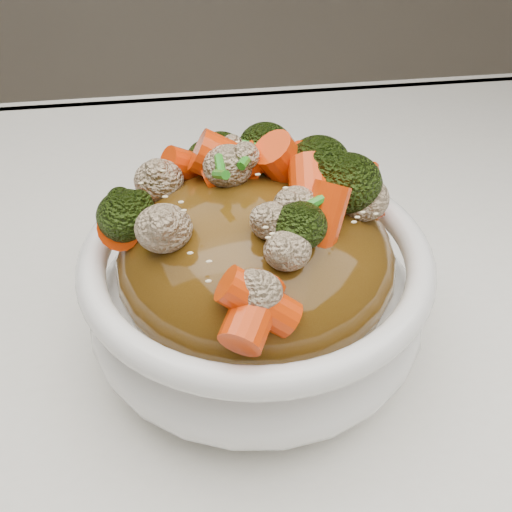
{
  "coord_description": "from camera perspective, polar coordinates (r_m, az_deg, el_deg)",
  "views": [
    {
      "loc": [
        -0.04,
        -0.24,
        1.03
      ],
      "look_at": [
        -0.0,
        0.02,
        0.82
      ],
      "focal_mm": 42.0,
      "sensor_mm": 36.0,
      "label": 1
    }
  ],
  "objects": [
    {
      "name": "tablecloth",
      "position": [
        0.39,
        1.25,
        -12.53
      ],
      "size": [
        1.2,
        0.8,
        0.04
      ],
      "primitive_type": "cube",
      "color": "white",
      "rests_on": "dining_table"
    },
    {
      "name": "bowl",
      "position": [
        0.36,
        -0.0,
        -3.69
      ],
      "size": [
        0.26,
        0.26,
        0.08
      ],
      "primitive_type": null,
      "rotation": [
        0.0,
        0.0,
        0.36
      ],
      "color": "white",
      "rests_on": "tablecloth"
    },
    {
      "name": "sauce_base",
      "position": [
        0.34,
        0.0,
        -0.36
      ],
      "size": [
        0.2,
        0.2,
        0.09
      ],
      "primitive_type": "ellipsoid",
      "rotation": [
        0.0,
        0.0,
        0.36
      ],
      "color": "#4F320D",
      "rests_on": "bowl"
    },
    {
      "name": "carrots",
      "position": [
        0.31,
        0.0,
        7.88
      ],
      "size": [
        0.2,
        0.2,
        0.05
      ],
      "primitive_type": null,
      "rotation": [
        0.0,
        0.0,
        0.36
      ],
      "color": "#EA3E07",
      "rests_on": "sauce_base"
    },
    {
      "name": "broccoli",
      "position": [
        0.31,
        0.0,
        7.73
      ],
      "size": [
        0.2,
        0.2,
        0.04
      ],
      "primitive_type": null,
      "rotation": [
        0.0,
        0.0,
        0.36
      ],
      "color": "black",
      "rests_on": "sauce_base"
    },
    {
      "name": "cauliflower",
      "position": [
        0.31,
        0.0,
        7.44
      ],
      "size": [
        0.2,
        0.2,
        0.03
      ],
      "primitive_type": null,
      "rotation": [
        0.0,
        0.0,
        0.36
      ],
      "color": "tan",
      "rests_on": "sauce_base"
    },
    {
      "name": "scallions",
      "position": [
        0.31,
        0.0,
        8.02
      ],
      "size": [
        0.15,
        0.15,
        0.02
      ],
      "primitive_type": null,
      "rotation": [
        0.0,
        0.0,
        0.36
      ],
      "color": "#27801D",
      "rests_on": "sauce_base"
    },
    {
      "name": "sesame_seeds",
      "position": [
        0.31,
        0.0,
        8.02
      ],
      "size": [
        0.18,
        0.18,
        0.01
      ],
      "primitive_type": null,
      "rotation": [
        0.0,
        0.0,
        0.36
      ],
      "color": "beige",
      "rests_on": "sauce_base"
    }
  ]
}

